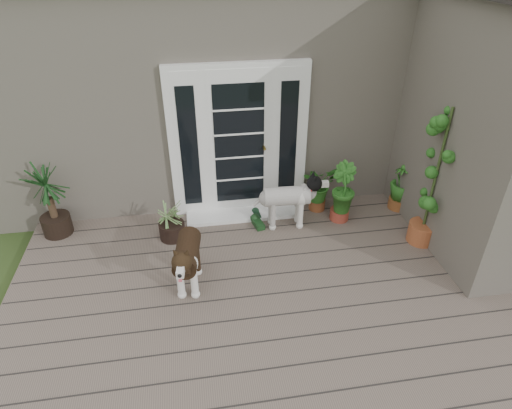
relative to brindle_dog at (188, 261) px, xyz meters
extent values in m
cube|color=#6B5B4C|center=(1.00, -0.63, -0.42)|extent=(6.20, 4.60, 0.12)
cube|color=#665E54|center=(1.00, 3.62, 1.07)|extent=(7.40, 4.00, 3.10)
cube|color=#665E54|center=(3.90, 0.47, 1.07)|extent=(1.60, 2.40, 3.10)
cube|color=white|center=(0.80, 1.57, 0.72)|extent=(1.90, 0.14, 2.15)
cube|color=white|center=(0.80, 1.37, -0.33)|extent=(1.60, 0.40, 0.05)
imported|color=#265718|center=(1.92, 1.37, -0.04)|extent=(0.66, 0.66, 0.63)
imported|color=#204E16|center=(2.16, 1.05, -0.03)|extent=(0.50, 0.50, 0.65)
imported|color=#1B611C|center=(3.14, 1.21, -0.04)|extent=(0.52, 0.52, 0.63)
camera|label=1|loc=(0.15, -3.91, 3.18)|focal=30.61mm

